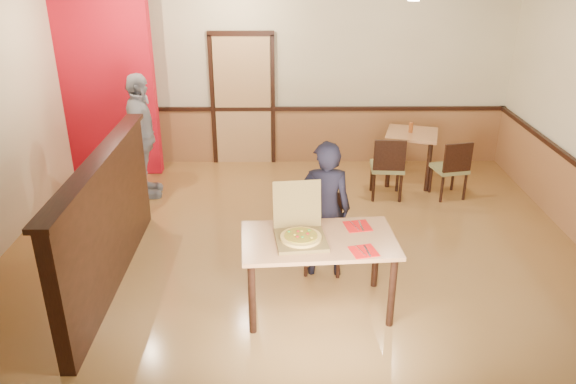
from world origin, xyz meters
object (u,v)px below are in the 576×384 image
diner_chair (323,229)px  condiment (411,127)px  main_table (319,248)px  passerby (142,137)px  side_table (411,144)px  pizza_box (300,233)px  side_chair_left (388,165)px  side_chair_right (452,167)px  diner (325,210)px

diner_chair → condiment: 2.92m
main_table → passerby: (-2.33, 2.81, 0.21)m
diner_chair → passerby: bearing=146.3°
side_table → condiment: size_ratio=5.88×
pizza_box → side_chair_left: bearing=57.3°
side_chair_left → pizza_box: pizza_box is taller
side_chair_right → passerby: bearing=-13.9°
main_table → diner_chair: 0.84m
diner → side_table: bearing=-118.7°
diner_chair → side_chair_left: (1.04, 1.86, 0.03)m
main_table → side_table: bearing=60.1°
side_chair_left → diner: size_ratio=0.60×
passerby → pizza_box: passerby is taller
side_chair_left → side_table: bearing=-122.1°
side_chair_right → pizza_box: pizza_box is taller
diner_chair → side_chair_right: side_chair_right is taller
side_table → side_chair_right: bearing=-52.9°
side_chair_left → condiment: 0.85m
main_table → pizza_box: (-0.18, -0.01, 0.17)m
diner_chair → diner: diner is taller
side_chair_right → diner_chair: bearing=31.4°
side_chair_left → side_table: size_ratio=1.02×
side_table → passerby: size_ratio=0.51×
pizza_box → main_table: bearing=-2.9°
side_chair_right → condiment: (-0.49, 0.62, 0.39)m
side_chair_left → passerby: bearing=1.9°
side_table → diner: size_ratio=0.59×
side_chair_left → side_chair_right: size_ratio=1.06×
side_chair_left → diner: bearing=66.8°
side_table → pizza_box: size_ratio=1.51×
side_table → pizza_box: bearing=-118.4°
side_table → side_chair_left: bearing=-126.3°
passerby → condiment: (3.91, 0.49, -0.03)m
main_table → diner_chair: bearing=78.6°
main_table → condiment: size_ratio=9.88×
side_chair_left → diner: diner is taller
side_chair_left → side_table: side_chair_left is taller
side_chair_right → passerby: size_ratio=0.49×
side_chair_left → pizza_box: bearing=67.9°
diner → pizza_box: bearing=68.1°
diner_chair → diner: (-0.00, -0.14, 0.30)m
pizza_box → condiment: (1.76, 3.31, 0.01)m
passerby → pizza_box: 3.55m
main_table → side_chair_right: 3.38m
side_table → passerby: passerby is taller
side_table → passerby: (-3.93, -0.48, 0.28)m
side_table → pizza_box: pizza_box is taller
passerby → condiment: bearing=-90.2°
diner_chair → side_table: diner_chair is taller
pizza_box → diner_chair: bearing=64.3°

